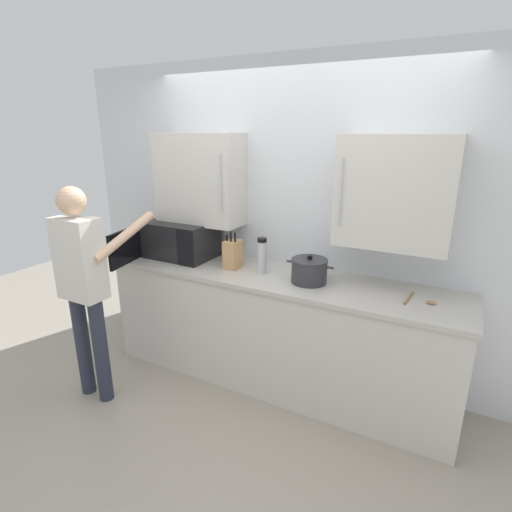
{
  "coord_description": "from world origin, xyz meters",
  "views": [
    {
      "loc": [
        1.25,
        -2.0,
        2.05
      ],
      "look_at": [
        -0.15,
        0.63,
        1.1
      ],
      "focal_mm": 28.11,
      "sensor_mm": 36.0,
      "label": 1
    }
  ],
  "objects_px": {
    "thermos_flask": "(262,256)",
    "wooden_spoon": "(420,300)",
    "stock_pot": "(309,271)",
    "knife_block": "(233,254)",
    "person_figure": "(83,278)",
    "microwave_oven": "(177,239)"
  },
  "relations": [
    {
      "from": "thermos_flask",
      "to": "wooden_spoon",
      "type": "height_order",
      "value": "thermos_flask"
    },
    {
      "from": "stock_pot",
      "to": "thermos_flask",
      "type": "relative_size",
      "value": 1.27
    },
    {
      "from": "stock_pot",
      "to": "knife_block",
      "type": "height_order",
      "value": "knife_block"
    },
    {
      "from": "person_figure",
      "to": "thermos_flask",
      "type": "bearing_deg",
      "value": 38.64
    },
    {
      "from": "microwave_oven",
      "to": "wooden_spoon",
      "type": "xyz_separation_m",
      "value": [
        2.06,
        -0.04,
        -0.15
      ]
    },
    {
      "from": "microwave_oven",
      "to": "person_figure",
      "type": "relative_size",
      "value": 0.49
    },
    {
      "from": "stock_pot",
      "to": "thermos_flask",
      "type": "xyz_separation_m",
      "value": [
        -0.4,
        0.01,
        0.05
      ]
    },
    {
      "from": "wooden_spoon",
      "to": "stock_pot",
      "type": "bearing_deg",
      "value": -179.01
    },
    {
      "from": "stock_pot",
      "to": "thermos_flask",
      "type": "distance_m",
      "value": 0.41
    },
    {
      "from": "stock_pot",
      "to": "person_figure",
      "type": "distance_m",
      "value": 1.67
    },
    {
      "from": "stock_pot",
      "to": "knife_block",
      "type": "relative_size",
      "value": 1.16
    },
    {
      "from": "wooden_spoon",
      "to": "knife_block",
      "type": "bearing_deg",
      "value": 179.99
    },
    {
      "from": "microwave_oven",
      "to": "stock_pot",
      "type": "height_order",
      "value": "microwave_oven"
    },
    {
      "from": "stock_pot",
      "to": "thermos_flask",
      "type": "bearing_deg",
      "value": 177.98
    },
    {
      "from": "wooden_spoon",
      "to": "knife_block",
      "type": "relative_size",
      "value": 0.72
    },
    {
      "from": "wooden_spoon",
      "to": "thermos_flask",
      "type": "bearing_deg",
      "value": 179.97
    },
    {
      "from": "thermos_flask",
      "to": "person_figure",
      "type": "bearing_deg",
      "value": -141.36
    },
    {
      "from": "stock_pot",
      "to": "wooden_spoon",
      "type": "distance_m",
      "value": 0.78
    },
    {
      "from": "knife_block",
      "to": "person_figure",
      "type": "distance_m",
      "value": 1.15
    },
    {
      "from": "person_figure",
      "to": "knife_block",
      "type": "bearing_deg",
      "value": 47.08
    },
    {
      "from": "stock_pot",
      "to": "thermos_flask",
      "type": "height_order",
      "value": "thermos_flask"
    },
    {
      "from": "microwave_oven",
      "to": "person_figure",
      "type": "bearing_deg",
      "value": -101.41
    }
  ]
}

